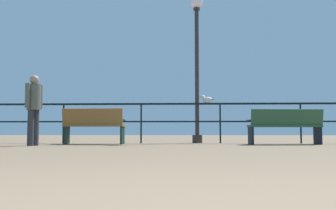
# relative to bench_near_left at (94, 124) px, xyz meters

# --- Properties ---
(pier_railing) EXTENTS (19.15, 0.05, 1.08)m
(pier_railing) POSITION_rel_bench_near_left_xyz_m (2.15, 0.83, 0.30)
(pier_railing) COLOR black
(pier_railing) RESTS_ON ground_plane
(bench_near_left) EXTENTS (1.51, 0.63, 0.89)m
(bench_near_left) POSITION_rel_bench_near_left_xyz_m (0.00, 0.00, 0.00)
(bench_near_left) COLOR brown
(bench_near_left) RESTS_ON ground_plane
(bench_near_right) EXTENTS (1.77, 0.75, 0.86)m
(bench_near_right) POSITION_rel_bench_near_left_xyz_m (4.70, -0.00, -0.01)
(bench_near_right) COLOR #285032
(bench_near_right) RESTS_ON ground_plane
(lamppost_center) EXTENTS (0.36, 0.36, 4.26)m
(lamppost_center) POSITION_rel_bench_near_left_xyz_m (2.61, 1.17, 2.09)
(lamppost_center) COLOR #2E2827
(lamppost_center) RESTS_ON ground_plane
(person_by_bench) EXTENTS (0.30, 0.49, 1.59)m
(person_by_bench) POSITION_rel_bench_near_left_xyz_m (-1.13, -0.97, 0.41)
(person_by_bench) COLOR #292B31
(person_by_bench) RESTS_ON ground_plane
(seagull_on_rail) EXTENTS (0.43, 0.29, 0.22)m
(seagull_on_rail) POSITION_rel_bench_near_left_xyz_m (2.85, 0.84, 0.68)
(seagull_on_rail) COLOR silver
(seagull_on_rail) RESTS_ON pier_railing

